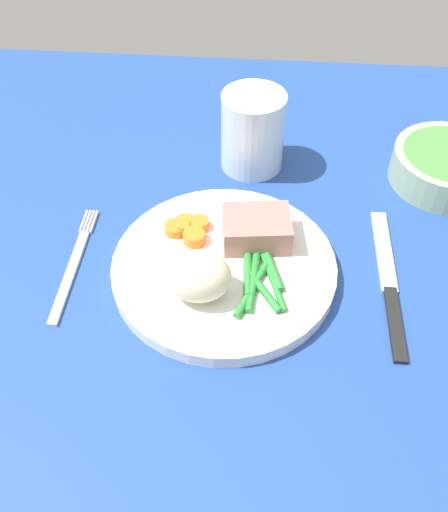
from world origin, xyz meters
TOP-DOWN VIEW (x-y plane):
  - dining_table at (0.00, 0.00)cm, footprint 120.00×90.00cm
  - dinner_plate at (1.44, -1.51)cm, footprint 23.72×23.72cm
  - meat_portion at (4.64, 2.22)cm, footprint 7.78×6.26cm
  - mashed_potatoes at (-0.70, -5.78)cm, footprint 6.53×5.29cm
  - carrot_slices at (-2.96, 2.78)cm, footprint 4.83×4.72cm
  - green_beans at (5.17, -3.68)cm, footprint 5.27×10.54cm
  - fork at (-14.87, -1.77)cm, footprint 1.44×16.60cm
  - knife at (18.82, -1.80)cm, footprint 1.70×20.50cm
  - water_glass at (3.41, 17.50)cm, footprint 7.87×7.87cm
  - salad_bowl at (27.63, 16.18)cm, footprint 13.65×13.65cm

SIDE VIEW (x-z plane):
  - dining_table at x=0.00cm, z-range 0.00..2.00cm
  - knife at x=18.82cm, z-range 1.88..2.52cm
  - fork at x=-14.87cm, z-range 2.00..2.40cm
  - dinner_plate at x=1.44cm, z-range 2.00..3.60cm
  - green_beans at x=5.17cm, z-range 3.57..4.42cm
  - carrot_slices at x=-2.96cm, z-range 3.50..4.77cm
  - salad_bowl at x=27.63cm, z-range 2.26..6.40cm
  - meat_portion at x=4.64cm, z-range 3.60..6.77cm
  - mashed_potatoes at x=-0.70cm, z-range 3.60..8.59cm
  - water_glass at x=3.41cm, z-range 1.26..11.21cm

